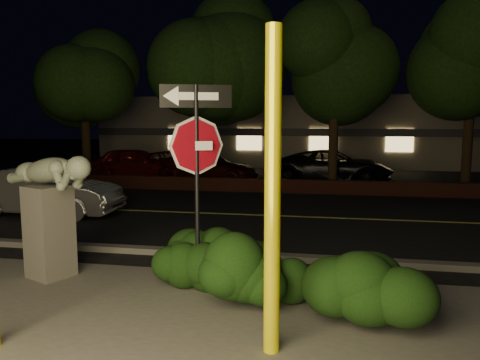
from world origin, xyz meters
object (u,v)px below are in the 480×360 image
Objects in this scene: yellow_pole_right at (273,195)px; parked_car_red at (136,164)px; parked_car_darkred at (206,167)px; silver_sedan at (46,191)px; signpost at (197,146)px; parked_car_dark at (333,166)px; sculpture at (49,202)px.

parked_car_red is at bearing 118.31° from yellow_pole_right.
parked_car_darkred is at bearing 107.63° from yellow_pole_right.
parked_car_red reaches higher than silver_sedan.
parked_car_darkred is (-3.13, 12.37, -1.60)m from signpost.
parked_car_red is 0.94× the size of parked_car_darkred.
signpost is 0.64× the size of parked_car_dark.
sculpture is at bearing 156.53° from signpost.
parked_car_red is (-7.72, 14.34, -1.10)m from yellow_pole_right.
parked_car_dark reaches higher than parked_car_darkred.
yellow_pole_right is 4.40m from sculpture.
yellow_pole_right reaches higher than sculpture.
parked_car_darkred is at bearing 107.07° from parked_car_dark.
yellow_pole_right is 1.15× the size of signpost.
yellow_pole_right reaches higher than signpost.
parked_car_darkred is at bearing -20.22° from silver_sedan.
parked_car_dark is at bearing 86.86° from yellow_pole_right.
sculpture is 0.51× the size of silver_sedan.
signpost is 14.18m from parked_car_red.
parked_car_dark is at bearing -70.07° from parked_car_darkred.
signpost reaches higher than parked_car_dark.
parked_car_dark is (7.92, 8.71, 0.01)m from silver_sedan.
signpost reaches higher than silver_sedan.
yellow_pole_right is at bearing -134.22° from silver_sedan.
silver_sedan is (-7.08, 6.59, -1.14)m from yellow_pole_right.
signpost is 12.86m from parked_car_darkred.
parked_car_dark reaches higher than silver_sedan.
parked_car_dark is at bearing 94.10° from sculpture.
yellow_pole_right is 2.26m from signpost.
parked_car_red is 8.61m from parked_car_dark.
silver_sedan is at bearing 119.05° from signpost.
yellow_pole_right is at bearing -73.12° from signpost.
parked_car_red is 3.24m from parked_car_darkred.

